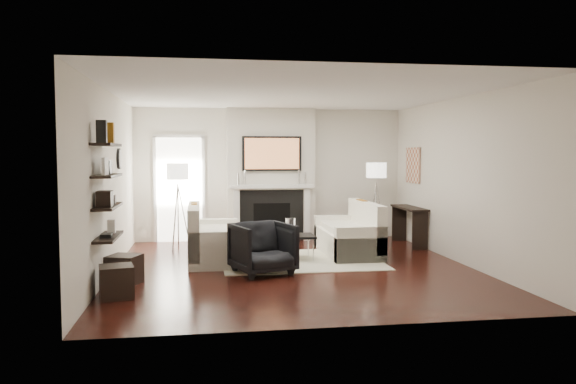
{
  "coord_description": "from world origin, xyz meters",
  "views": [
    {
      "loc": [
        -1.42,
        -8.52,
        1.8
      ],
      "look_at": [
        0.0,
        0.6,
        1.15
      ],
      "focal_mm": 35.0,
      "sensor_mm": 36.0,
      "label": 1
    }
  ],
  "objects": [
    {
      "name": "hurricane_glass",
      "position": [
        0.05,
        0.67,
        0.56
      ],
      "size": [
        0.17,
        0.17,
        0.29
      ],
      "primitive_type": "cylinder",
      "color": "white",
      "rests_on": "coffee_table"
    },
    {
      "name": "door_trim_r",
      "position": [
        -1.37,
        2.96,
        1.05
      ],
      "size": [
        0.06,
        0.06,
        2.16
      ],
      "primitive_type": "cube",
      "color": "white",
      "rests_on": "floor"
    },
    {
      "name": "clock_rim",
      "position": [
        -2.73,
        0.9,
        1.7
      ],
      "size": [
        0.04,
        0.34,
        0.34
      ],
      "primitive_type": "cylinder",
      "rotation": [
        0.0,
        1.57,
        0.0
      ],
      "color": "black",
      "rests_on": "wall_left"
    },
    {
      "name": "lamp_left_leg_b",
      "position": [
        -1.91,
        2.23,
        0.6
      ],
      "size": [
        0.14,
        0.22,
        1.23
      ],
      "primitive_type": "cylinder",
      "rotation": [
        0.18,
        0.0,
        0.52
      ],
      "color": "silver",
      "rests_on": "floor"
    },
    {
      "name": "decor_magfile_a",
      "position": [
        -2.62,
        -1.34,
        2.06
      ],
      "size": [
        0.12,
        0.1,
        0.28
      ],
      "primitive_type": "cube",
      "color": "black",
      "rests_on": "shelf_top"
    },
    {
      "name": "lamp_right_leg_a",
      "position": [
        2.16,
        2.28,
        0.6
      ],
      "size": [
        0.25,
        0.02,
        1.23
      ],
      "primitive_type": "cylinder",
      "rotation": [
        0.18,
        0.0,
        4.71
      ],
      "color": "silver",
      "rests_on": "floor"
    },
    {
      "name": "loveseat_right_arm_s",
      "position": [
        1.14,
        1.85,
        0.3
      ],
      "size": [
        0.85,
        0.18,
        0.6
      ],
      "primitive_type": "cube",
      "color": "white",
      "rests_on": "floor"
    },
    {
      "name": "pillow_left_orange",
      "position": [
        -1.54,
        1.14,
        0.73
      ],
      "size": [
        0.1,
        0.42,
        0.42
      ],
      "primitive_type": "cube",
      "color": "#A06113",
      "rests_on": "loveseat_left_cushion"
    },
    {
      "name": "coffee_leg_nw",
      "position": [
        -0.6,
        0.45,
        0.19
      ],
      "size": [
        0.02,
        0.02,
        0.38
      ],
      "primitive_type": "cylinder",
      "color": "silver",
      "rests_on": "floor"
    },
    {
      "name": "fireplace_surround",
      "position": [
        0.0,
        2.74,
        0.52
      ],
      "size": [
        1.3,
        0.02,
        1.04
      ],
      "primitive_type": "cube",
      "color": "black",
      "rests_on": "floor"
    },
    {
      "name": "loveseat_right_arm_n",
      "position": [
        1.14,
        0.23,
        0.3
      ],
      "size": [
        0.85,
        0.18,
        0.6
      ],
      "primitive_type": "cube",
      "color": "white",
      "rests_on": "floor"
    },
    {
      "name": "tv_body",
      "position": [
        0.0,
        2.71,
        1.78
      ],
      "size": [
        1.2,
        0.06,
        0.7
      ],
      "primitive_type": "cube",
      "color": "black",
      "rests_on": "chimney_breast"
    },
    {
      "name": "lamp_left_shade",
      "position": [
        -1.85,
        2.13,
        1.45
      ],
      "size": [
        0.4,
        0.4,
        0.3
      ],
      "primitive_type": "cylinder",
      "color": "white",
      "rests_on": "lamp_left_post"
    },
    {
      "name": "pillow_left_charcoal",
      "position": [
        -1.54,
        0.54,
        0.72
      ],
      "size": [
        0.1,
        0.4,
        0.4
      ],
      "primitive_type": "cube",
      "color": "black",
      "rests_on": "loveseat_left_cushion"
    },
    {
      "name": "hurricane_candle",
      "position": [
        0.05,
        0.67,
        0.5
      ],
      "size": [
        0.11,
        0.11,
        0.17
      ],
      "primitive_type": "cylinder",
      "color": "white",
      "rests_on": "coffee_table"
    },
    {
      "name": "room_envelope",
      "position": [
        0.0,
        0.0,
        1.35
      ],
      "size": [
        6.0,
        6.0,
        6.0
      ],
      "color": "black",
      "rests_on": "ground"
    },
    {
      "name": "door_trim_l",
      "position": [
        -2.33,
        2.96,
        1.05
      ],
      "size": [
        0.06,
        0.06,
        2.16
      ],
      "primitive_type": "cube",
      "color": "white",
      "rests_on": "floor"
    },
    {
      "name": "lamp_right_shade",
      "position": [
        2.05,
        2.28,
        1.45
      ],
      "size": [
        0.4,
        0.4,
        0.3
      ],
      "primitive_type": "cylinder",
      "color": "white",
      "rests_on": "lamp_right_post"
    },
    {
      "name": "console_leg_n",
      "position": [
        2.57,
        1.25,
        0.35
      ],
      "size": [
        0.3,
        0.04,
        0.71
      ],
      "primitive_type": "cube",
      "color": "black",
      "rests_on": "floor"
    },
    {
      "name": "coffee_table",
      "position": [
        -0.1,
        0.67,
        0.4
      ],
      "size": [
        1.1,
        0.55,
        0.04
      ],
      "primitive_type": "cube",
      "color": "black",
      "rests_on": "floor"
    },
    {
      "name": "shelf_top",
      "position": [
        -2.62,
        -1.0,
        1.9
      ],
      "size": [
        0.25,
        1.0,
        0.04
      ],
      "primitive_type": "cube",
      "color": "black",
      "rests_on": "wall_left"
    },
    {
      "name": "shelf_upper",
      "position": [
        -2.62,
        -1.0,
        1.5
      ],
      "size": [
        0.25,
        1.0,
        0.04
      ],
      "primitive_type": "cube",
      "color": "black",
      "rests_on": "wall_left"
    },
    {
      "name": "copper_bowl",
      "position": [
        -0.35,
        0.67,
        0.45
      ],
      "size": [
        0.31,
        0.31,
        0.05
      ],
      "primitive_type": "cylinder",
      "color": "#C26420",
      "rests_on": "coffee_table"
    },
    {
      "name": "firebox",
      "position": [
        0.0,
        2.73,
        0.45
      ],
      "size": [
        0.75,
        0.02,
        0.65
      ],
      "primitive_type": "cube",
      "color": "black",
      "rests_on": "floor"
    },
    {
      "name": "shelf_bottom",
      "position": [
        -2.62,
        -1.0,
        0.7
      ],
      "size": [
        0.25,
        1.0,
        0.03
      ],
      "primitive_type": "cube",
      "color": "black",
      "rests_on": "wall_left"
    },
    {
      "name": "coffee_leg_ne",
      "position": [
        0.4,
        0.45,
        0.19
      ],
      "size": [
        0.02,
        0.02,
        0.38
      ],
      "primitive_type": "cylinder",
      "color": "silver",
      "rests_on": "floor"
    },
    {
      "name": "console_top",
      "position": [
        2.57,
        1.8,
        0.73
      ],
      "size": [
        0.35,
        1.2,
        0.04
      ],
      "primitive_type": "cube",
      "color": "black",
      "rests_on": "floor"
    },
    {
      "name": "shelf_lower",
      "position": [
        -2.62,
        -1.0,
        1.1
      ],
      "size": [
        0.25,
        1.0,
        0.04
      ],
      "primitive_type": "cube",
      "color": "black",
      "rests_on": "wall_left"
    },
    {
      "name": "wall_art",
      "position": [
        2.73,
        2.05,
        1.55
      ],
      "size": [
        0.03,
        0.7,
        0.7
      ],
      "primitive_type": "cube",
      "color": "tan",
      "rests_on": "wall_right"
    },
    {
      "name": "loveseat_right_base",
      "position": [
        1.14,
        1.04,
        0.21
      ],
      "size": [
        0.85,
        1.8,
        0.42
      ],
      "primitive_type": "cube",
      "color": "white",
      "rests_on": "floor"
    },
    {
      "name": "candlestick_l_tall",
      "position": [
        -0.55,
        2.7,
        1.3
      ],
      "size": [
        0.04,
        0.04,
        0.3
      ],
      "primitive_type": "cylinder",
      "color": "silver",
      "rests_on": "mantel_shelf"
    },
    {
      "name": "rug",
      "position": [
        0.21,
        0.58,
        0.01
      ],
      "size": [
        2.6,
        2.0,
        0.01
      ],
      "primitive_type": "cube",
      "color": "beige",
      "rests_on": "floor"
    },
    {
      "name": "loveseat_left_cushion",
      "position": [
        -1.15,
        0.84,
        0.47
      ],
      "size": [
        0.63,
        1.44,
        0.1
      ],
      "primitive_type": "cube",
      "color": "white",
      "rests_on": "loveseat_left_base"
    },
    {
      "name": "decor_magfile_b",
      "position": [
        -2.62,
        -0.76,
        2.06
      ],
      "size": [
        0.12,
        0.1,
        0.28
      ],
      "primitive_type": "cube",
      "color": "#A06113",
      "rests_on": "shelf_top"
    },
    {
      "name": "lamp_left_leg_a",
      "position": [
        -1.74,
        2.13,
        0.6
      ],
      "size": [
        0.25,
        0.02,
        1.23
      ],
      "primitive_type": "cylinder",
      "rotation": [
        0.18,
        0.0,
        4.71
      ],
      "color": "silver",
      "rests_on": "floor"
    },
    {
      "name": "tv_screen",
      "position": [
        0.0,
        2.68,
        1.78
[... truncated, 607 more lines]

